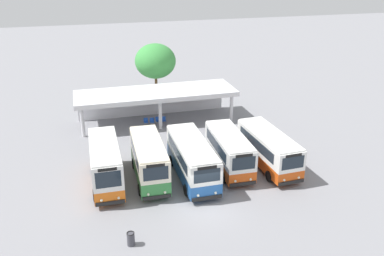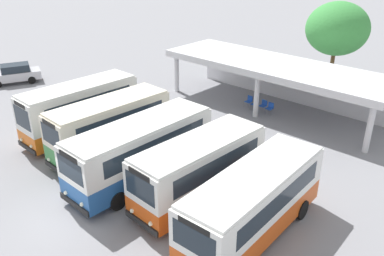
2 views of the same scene
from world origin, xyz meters
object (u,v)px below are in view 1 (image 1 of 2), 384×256
Objects in this scene: city_bus_second_in_row at (149,159)px; waiting_chair_middle_seat at (158,120)px; city_bus_fourth_amber at (229,150)px; waiting_chair_end_by_column at (146,121)px; litter_bin_apron at (131,239)px; waiting_chair_second_from_end at (152,121)px; city_bus_nearest_orange at (105,162)px; waiting_chair_fourth_seat at (164,120)px; city_bus_middle_cream at (192,158)px; city_bus_fifth_blue at (268,148)px.

waiting_chair_middle_seat is at bearing 75.84° from city_bus_second_in_row.
city_bus_fourth_amber is 8.26× the size of waiting_chair_end_by_column.
waiting_chair_second_from_end is at bearing 75.83° from litter_bin_apron.
city_bus_second_in_row reaches higher than waiting_chair_second_from_end.
city_bus_nearest_orange is at bearing -119.25° from waiting_chair_middle_seat.
city_bus_second_in_row reaches higher than waiting_chair_end_by_column.
city_bus_fourth_amber reaches higher than waiting_chair_middle_seat.
litter_bin_apron is at bearing -140.04° from city_bus_fourth_amber.
waiting_chair_second_from_end is (-4.43, 11.09, -1.20)m from city_bus_fourth_amber.
waiting_chair_second_from_end is 1.00× the size of waiting_chair_fourth_seat.
city_bus_middle_cream is (6.65, -0.85, -0.11)m from city_bus_nearest_orange.
waiting_chair_middle_seat is 0.63m from waiting_chair_fourth_seat.
city_bus_fourth_amber is at bearing 0.36° from city_bus_second_in_row.
waiting_chair_second_from_end is 0.96× the size of litter_bin_apron.
city_bus_fourth_amber is (6.65, 0.04, -0.09)m from city_bus_second_in_row.
city_bus_nearest_orange is 12.69m from waiting_chair_middle_seat.
waiting_chair_fourth_seat is at bearing 106.01° from city_bus_fourth_amber.
city_bus_nearest_orange is at bearing 172.73° from city_bus_middle_cream.
waiting_chair_second_from_end is at bearing 123.97° from city_bus_fifth_blue.
litter_bin_apron is at bearing -104.17° from waiting_chair_second_from_end.
waiting_chair_end_by_column is 1.00× the size of waiting_chair_fourth_seat.
waiting_chair_second_from_end is at bearing 63.02° from city_bus_nearest_orange.
waiting_chair_end_by_column is 1.87m from waiting_chair_fourth_seat.
litter_bin_apron is at bearing -84.22° from city_bus_nearest_orange.
city_bus_fifth_blue is at bearing -7.23° from city_bus_fourth_amber.
city_bus_second_in_row is at bearing 71.72° from litter_bin_apron.
city_bus_nearest_orange reaches higher than city_bus_fourth_amber.
city_bus_nearest_orange is 12.29m from waiting_chair_second_from_end.
waiting_chair_fourth_seat is (0.14, 11.74, -1.23)m from city_bus_middle_cream.
city_bus_fourth_amber is 7.89× the size of litter_bin_apron.
waiting_chair_second_from_end is 1.25m from waiting_chair_fourth_seat.
waiting_chair_end_by_column is at bearing 176.60° from waiting_chair_fourth_seat.
waiting_chair_middle_seat is at bearing 0.36° from waiting_chair_end_by_column.
city_bus_nearest_orange is 8.64× the size of waiting_chair_second_from_end.
city_bus_fourth_amber is 11.61m from waiting_chair_fourth_seat.
waiting_chair_fourth_seat is (6.79, 10.89, -1.34)m from city_bus_nearest_orange.
waiting_chair_end_by_column is (1.59, 11.25, -1.29)m from city_bus_second_in_row.
city_bus_fifth_blue is 9.10× the size of waiting_chair_fourth_seat.
city_bus_nearest_orange reaches higher than city_bus_fifth_blue.
city_bus_middle_cream is 1.03× the size of city_bus_fifth_blue.
city_bus_fourth_amber is at bearing -71.25° from waiting_chair_middle_seat.
city_bus_fourth_amber is 12.00m from waiting_chair_second_from_end.
city_bus_second_in_row is 0.89× the size of city_bus_middle_cream.
litter_bin_apron is at bearing -129.70° from city_bus_middle_cream.
city_bus_nearest_orange reaches higher than waiting_chair_middle_seat.
city_bus_nearest_orange is 0.95× the size of city_bus_fifth_blue.
litter_bin_apron is (-5.99, -18.78, -0.07)m from waiting_chair_fourth_seat.
waiting_chair_fourth_seat is (3.46, 11.14, -1.29)m from city_bus_second_in_row.
city_bus_nearest_orange is at bearing -121.94° from waiting_chair_fourth_seat.
city_bus_middle_cream is 12.04m from waiting_chair_end_by_column.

